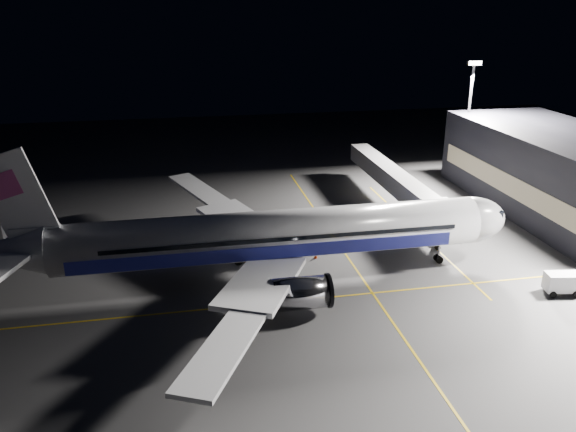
% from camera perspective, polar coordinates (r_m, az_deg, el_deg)
% --- Properties ---
extents(ground, '(200.00, 200.00, 0.00)m').
position_cam_1_polar(ground, '(65.70, -1.46, -6.17)').
color(ground, '#4C4C4F').
rests_on(ground, ground).
extents(guide_line_main, '(0.25, 80.00, 0.01)m').
position_cam_1_polar(guide_line_main, '(67.88, 6.93, -5.39)').
color(guide_line_main, gold).
rests_on(guide_line_main, ground).
extents(guide_line_cross, '(70.00, 0.25, 0.01)m').
position_cam_1_polar(guide_line_cross, '(60.50, -0.49, -8.71)').
color(guide_line_cross, gold).
rests_on(guide_line_cross, ground).
extents(guide_line_side, '(0.25, 40.00, 0.01)m').
position_cam_1_polar(guide_line_side, '(80.47, 12.94, -1.46)').
color(guide_line_side, gold).
rests_on(guide_line_side, ground).
extents(airliner, '(61.48, 54.22, 16.64)m').
position_cam_1_polar(airliner, '(63.37, -2.46, -2.09)').
color(airliner, silver).
rests_on(airliner, ground).
extents(terminal, '(18.12, 40.00, 12.00)m').
position_cam_1_polar(terminal, '(93.81, 25.84, 4.03)').
color(terminal, black).
rests_on(terminal, ground).
extents(jet_bridge, '(3.60, 34.40, 6.30)m').
position_cam_1_polar(jet_bridge, '(85.90, 11.07, 3.37)').
color(jet_bridge, '#B2B2B7').
rests_on(jet_bridge, ground).
extents(floodlight_mast_north, '(2.40, 0.68, 20.70)m').
position_cam_1_polar(floodlight_mast_north, '(103.97, 17.91, 10.21)').
color(floodlight_mast_north, '#59595E').
rests_on(floodlight_mast_north, ground).
extents(service_truck, '(4.93, 2.62, 2.40)m').
position_cam_1_polar(service_truck, '(68.61, 26.40, -6.10)').
color(service_truck, silver).
rests_on(service_truck, ground).
extents(baggage_tug, '(2.41, 2.02, 1.62)m').
position_cam_1_polar(baggage_tug, '(72.29, -4.08, -2.94)').
color(baggage_tug, black).
rests_on(baggage_tug, ground).
extents(safety_cone_a, '(0.34, 0.34, 0.51)m').
position_cam_1_polar(safety_cone_a, '(71.43, 2.57, -3.63)').
color(safety_cone_a, '#FF3F0A').
rests_on(safety_cone_a, ground).
extents(safety_cone_b, '(0.46, 0.46, 0.68)m').
position_cam_1_polar(safety_cone_b, '(70.18, 2.83, -4.03)').
color(safety_cone_b, '#FF3F0A').
rests_on(safety_cone_b, ground).
extents(safety_cone_c, '(0.40, 0.40, 0.60)m').
position_cam_1_polar(safety_cone_c, '(69.32, -4.42, -4.44)').
color(safety_cone_c, '#FF3F0A').
rests_on(safety_cone_c, ground).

